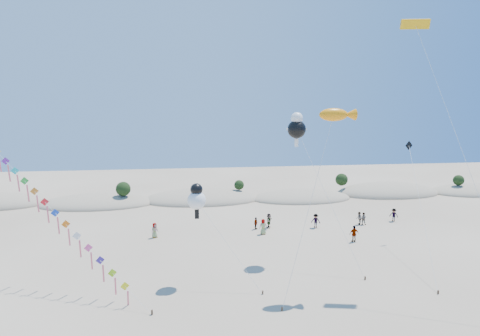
% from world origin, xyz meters
% --- Properties ---
extents(dune_ridge, '(145.30, 11.49, 5.57)m').
position_xyz_m(dune_ridge, '(1.06, 45.14, 0.11)').
color(dune_ridge, gray).
rests_on(dune_ridge, ground).
extents(fish_kite, '(6.82, 4.65, 14.62)m').
position_xyz_m(fish_kite, '(9.45, 12.70, 14.06)').
color(fish_kite, '#3F2D1E').
rests_on(fish_kite, ground).
extents(cartoon_kite_low, '(5.82, 4.21, 8.44)m').
position_xyz_m(cartoon_kite_low, '(-1.72, 14.81, 7.19)').
color(cartoon_kite_low, '#3F2D1E').
rests_on(cartoon_kite_low, ground).
extents(cartoon_kite_high, '(5.46, 7.71, 14.23)m').
position_xyz_m(cartoon_kite_high, '(8.11, 19.63, 12.79)').
color(cartoon_kite_high, '#3F2D1E').
rests_on(cartoon_kite_high, ground).
extents(parafoil_kite, '(4.17, 11.45, 21.93)m').
position_xyz_m(parafoil_kite, '(16.59, 14.11, 21.10)').
color(parafoil_kite, '#3F2D1E').
rests_on(parafoil_kite, ground).
extents(dark_kite, '(5.57, 14.11, 11.03)m').
position_xyz_m(dark_kite, '(20.72, 19.60, 7.60)').
color(dark_kite, '#3F2D1E').
rests_on(dark_kite, ground).
extents(beachgoers, '(31.49, 7.91, 1.84)m').
position_xyz_m(beachgoers, '(12.06, 27.65, 0.86)').
color(beachgoers, slate).
rests_on(beachgoers, ground).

